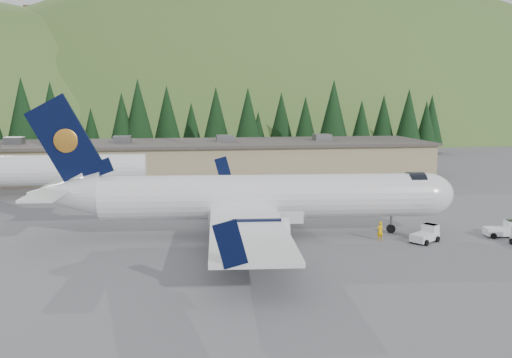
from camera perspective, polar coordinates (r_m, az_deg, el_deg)
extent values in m
plane|color=#5B5B60|center=(49.03, 1.03, -5.62)|extent=(600.00, 600.00, 0.00)
cylinder|color=white|center=(48.34, 1.04, -1.75)|extent=(27.90, 5.86, 3.72)
ellipsoid|color=white|center=(51.41, 16.61, -1.49)|extent=(5.11, 4.08, 3.72)
cylinder|color=black|center=(51.00, 15.59, -1.02)|extent=(1.62, 3.16, 3.07)
cone|color=white|center=(49.73, -18.65, -1.44)|extent=(6.21, 4.17, 3.72)
cube|color=white|center=(48.56, -0.13, -3.58)|extent=(8.13, 3.77, 0.99)
cube|color=white|center=(48.39, -1.30, -2.93)|extent=(8.04, 33.95, 0.35)
cube|color=black|center=(64.75, -3.31, 1.04)|extent=(2.01, 0.30, 2.84)
cube|color=black|center=(31.66, -2.59, -6.53)|extent=(2.01, 0.30, 2.84)
cylinder|color=black|center=(54.23, -0.53, -2.62)|extent=(4.32, 2.59, 2.27)
cylinder|color=white|center=(54.37, 1.45, -2.60)|extent=(0.78, 2.45, 2.41)
cube|color=white|center=(54.13, -0.53, -2.06)|extent=(2.19, 0.42, 0.89)
cylinder|color=black|center=(43.03, 0.38, -5.48)|extent=(4.32, 2.59, 2.27)
cylinder|color=white|center=(43.21, 2.88, -5.43)|extent=(0.78, 2.45, 2.41)
cube|color=white|center=(42.91, 0.38, -4.77)|extent=(2.19, 0.42, 0.89)
cube|color=black|center=(49.16, -18.67, 3.89)|extent=(6.12, 0.77, 7.26)
ellipsoid|color=#C6812A|center=(49.31, -18.38, 3.69)|extent=(1.97, 0.33, 1.96)
ellipsoid|color=#C6812A|center=(48.93, -18.49, 3.65)|extent=(1.97, 0.33, 1.96)
cube|color=black|center=(48.81, -15.61, 0.96)|extent=(2.74, 0.46, 1.96)
cube|color=white|center=(49.79, -19.23, -0.88)|extent=(3.53, 12.53, 0.22)
cylinder|color=slate|center=(50.92, 13.36, -4.30)|extent=(0.21, 0.21, 1.78)
cylinder|color=black|center=(51.03, 13.34, -4.86)|extent=(0.77, 0.33, 0.75)
cylinder|color=slate|center=(51.25, -2.54, -3.89)|extent=(0.26, 0.26, 1.98)
cylinder|color=black|center=(51.35, -2.10, -4.37)|extent=(1.11, 0.43, 1.09)
cylinder|color=black|center=(51.34, -2.98, -4.38)|extent=(1.11, 0.43, 1.09)
cylinder|color=slate|center=(46.04, -2.37, -5.28)|extent=(0.26, 0.26, 1.98)
cylinder|color=black|center=(46.16, -1.88, -5.81)|extent=(1.11, 0.43, 1.09)
cylinder|color=black|center=(46.14, -2.87, -5.82)|extent=(1.11, 0.43, 1.09)
cylinder|color=white|center=(70.92, -19.87, 0.81)|extent=(22.00, 3.60, 3.60)
cube|color=white|center=(48.49, 16.50, -5.55)|extent=(2.85, 2.53, 0.60)
cube|color=white|center=(49.10, 17.03, -4.78)|extent=(1.39, 1.48, 0.77)
cube|color=black|center=(49.03, 17.05, -4.39)|extent=(1.27, 1.36, 0.09)
cylinder|color=black|center=(49.60, 16.31, -5.51)|extent=(0.50, 0.43, 0.48)
cylinder|color=black|center=(48.95, 17.69, -5.75)|extent=(0.50, 0.43, 0.48)
cylinder|color=black|center=(48.16, 15.26, -5.87)|extent=(0.50, 0.43, 0.48)
cylinder|color=black|center=(47.49, 16.68, -6.13)|extent=(0.50, 0.43, 0.48)
cube|color=white|center=(52.56, 23.27, -4.82)|extent=(2.78, 1.67, 0.61)
cube|color=white|center=(52.80, 24.18, -4.23)|extent=(1.04, 1.34, 0.79)
cube|color=black|center=(52.73, 24.20, -3.86)|extent=(0.94, 1.24, 0.09)
cylinder|color=black|center=(53.58, 23.82, -4.87)|extent=(0.51, 0.26, 0.49)
cylinder|color=black|center=(52.90, 22.09, -4.93)|extent=(0.51, 0.26, 0.49)
cylinder|color=black|center=(51.65, 22.67, -5.28)|extent=(0.51, 0.26, 0.49)
cylinder|color=black|center=(50.26, 24.20, -5.72)|extent=(0.24, 0.52, 0.50)
cube|color=#99865E|center=(85.52, -6.46, 1.89)|extent=(70.00, 16.00, 4.80)
cube|color=#47423D|center=(85.28, -6.49, 3.59)|extent=(71.00, 17.00, 0.40)
cube|color=slate|center=(88.02, -23.02, 3.56)|extent=(2.50, 2.50, 1.00)
cube|color=slate|center=(85.49, -13.23, 3.87)|extent=(2.50, 2.50, 1.00)
cube|color=slate|center=(85.54, -3.14, 4.08)|extent=(2.50, 2.50, 1.00)
cube|color=slate|center=(88.19, 6.63, 4.16)|extent=(2.50, 2.50, 1.00)
imported|color=#FFBB05|center=(48.13, 12.29, -5.10)|extent=(0.65, 0.50, 1.59)
cone|color=black|center=(105.64, -22.32, 5.92)|extent=(6.34, 6.34, 12.97)
cone|color=black|center=(115.28, -19.80, 6.06)|extent=(6.16, 6.16, 12.60)
cone|color=black|center=(103.40, -18.26, 4.29)|extent=(3.97, 3.97, 8.13)
cone|color=black|center=(107.63, -16.14, 4.64)|extent=(4.15, 4.15, 8.48)
cone|color=black|center=(104.76, -13.24, 5.51)|extent=(5.29, 5.29, 10.81)
cone|color=black|center=(104.75, -11.68, 6.30)|extent=(6.28, 6.28, 12.85)
cone|color=black|center=(111.03, -8.88, 6.16)|extent=(5.84, 5.84, 11.95)
cone|color=black|center=(115.11, -6.47, 5.35)|extent=(4.49, 4.49, 9.18)
cone|color=black|center=(105.43, -4.01, 6.03)|extent=(5.71, 5.71, 11.68)
cone|color=black|center=(102.33, -0.81, 5.94)|extent=(5.64, 5.64, 11.54)
cone|color=black|center=(114.12, 0.22, 4.87)|extent=(3.75, 3.75, 7.68)
cone|color=black|center=(113.68, 2.54, 5.94)|extent=(5.33, 5.33, 10.90)
cone|color=black|center=(105.61, 4.96, 5.49)|extent=(4.99, 4.99, 10.20)
cone|color=black|center=(105.71, 7.68, 6.13)|extent=(5.90, 5.90, 12.07)
cone|color=black|center=(117.79, 7.76, 6.67)|extent=(6.41, 6.41, 13.12)
cone|color=black|center=(116.84, 10.50, 5.45)|extent=(4.70, 4.70, 9.61)
cone|color=black|center=(120.19, 12.62, 5.75)|extent=(5.14, 5.14, 10.51)
cone|color=black|center=(119.14, 15.00, 5.97)|extent=(5.63, 5.63, 11.52)
cone|color=black|center=(123.28, 16.64, 5.33)|extent=(4.61, 4.61, 9.43)
cone|color=black|center=(126.02, 17.13, 5.68)|extent=(5.13, 5.13, 10.50)
ellipsoid|color=#3F5D23|center=(269.50, 2.45, -12.85)|extent=(420.00, 300.00, 300.00)
ellipsoid|color=#3F5D23|center=(346.22, 21.25, -8.61)|extent=(392.00, 280.00, 280.00)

